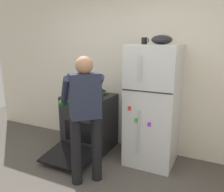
{
  "coord_description": "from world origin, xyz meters",
  "views": [
    {
      "loc": [
        1.35,
        -1.56,
        1.77
      ],
      "look_at": [
        -0.05,
        1.32,
        1.0
      ],
      "focal_mm": 37.04,
      "sensor_mm": 36.0,
      "label": 1
    }
  ],
  "objects_px": {
    "red_pot": "(96,93)",
    "coffee_mug": "(144,41)",
    "refrigerator": "(153,106)",
    "person_cook": "(85,109)",
    "pepper_mill": "(80,87)",
    "mixing_bowl": "(162,40)",
    "stove_range": "(89,122)"
  },
  "relations": [
    {
      "from": "red_pot",
      "to": "coffee_mug",
      "type": "bearing_deg",
      "value": 7.77
    },
    {
      "from": "refrigerator",
      "to": "person_cook",
      "type": "height_order",
      "value": "refrigerator"
    },
    {
      "from": "coffee_mug",
      "to": "red_pot",
      "type": "bearing_deg",
      "value": -172.23
    },
    {
      "from": "coffee_mug",
      "to": "pepper_mill",
      "type": "height_order",
      "value": "coffee_mug"
    },
    {
      "from": "coffee_mug",
      "to": "pepper_mill",
      "type": "relative_size",
      "value": 0.74
    },
    {
      "from": "mixing_bowl",
      "to": "stove_range",
      "type": "bearing_deg",
      "value": -179.11
    },
    {
      "from": "person_cook",
      "to": "red_pot",
      "type": "bearing_deg",
      "value": 110.32
    },
    {
      "from": "pepper_mill",
      "to": "refrigerator",
      "type": "bearing_deg",
      "value": -8.32
    },
    {
      "from": "refrigerator",
      "to": "coffee_mug",
      "type": "height_order",
      "value": "coffee_mug"
    },
    {
      "from": "stove_range",
      "to": "coffee_mug",
      "type": "relative_size",
      "value": 10.84
    },
    {
      "from": "coffee_mug",
      "to": "mixing_bowl",
      "type": "distance_m",
      "value": 0.26
    },
    {
      "from": "red_pot",
      "to": "coffee_mug",
      "type": "height_order",
      "value": "coffee_mug"
    },
    {
      "from": "stove_range",
      "to": "pepper_mill",
      "type": "bearing_deg",
      "value": 144.02
    },
    {
      "from": "person_cook",
      "to": "coffee_mug",
      "type": "distance_m",
      "value": 1.29
    },
    {
      "from": "refrigerator",
      "to": "stove_range",
      "type": "distance_m",
      "value": 1.15
    },
    {
      "from": "red_pot",
      "to": "pepper_mill",
      "type": "relative_size",
      "value": 2.17
    },
    {
      "from": "red_pot",
      "to": "mixing_bowl",
      "type": "xyz_separation_m",
      "value": [
        0.99,
        0.05,
        0.81
      ]
    },
    {
      "from": "refrigerator",
      "to": "red_pot",
      "type": "distance_m",
      "value": 0.92
    },
    {
      "from": "coffee_mug",
      "to": "mixing_bowl",
      "type": "height_order",
      "value": "mixing_bowl"
    },
    {
      "from": "red_pot",
      "to": "pepper_mill",
      "type": "bearing_deg",
      "value": 151.48
    },
    {
      "from": "stove_range",
      "to": "red_pot",
      "type": "distance_m",
      "value": 0.55
    },
    {
      "from": "red_pot",
      "to": "pepper_mill",
      "type": "xyz_separation_m",
      "value": [
        -0.46,
        0.25,
        0.01
      ]
    },
    {
      "from": "stove_range",
      "to": "person_cook",
      "type": "distance_m",
      "value": 1.08
    },
    {
      "from": "refrigerator",
      "to": "coffee_mug",
      "type": "xyz_separation_m",
      "value": [
        -0.18,
        0.05,
        0.91
      ]
    },
    {
      "from": "person_cook",
      "to": "mixing_bowl",
      "type": "relative_size",
      "value": 5.74
    },
    {
      "from": "coffee_mug",
      "to": "person_cook",
      "type": "bearing_deg",
      "value": -115.78
    },
    {
      "from": "person_cook",
      "to": "coffee_mug",
      "type": "height_order",
      "value": "coffee_mug"
    },
    {
      "from": "refrigerator",
      "to": "mixing_bowl",
      "type": "height_order",
      "value": "mixing_bowl"
    },
    {
      "from": "stove_range",
      "to": "red_pot",
      "type": "bearing_deg",
      "value": -11.37
    },
    {
      "from": "red_pot",
      "to": "mixing_bowl",
      "type": "distance_m",
      "value": 1.28
    },
    {
      "from": "red_pot",
      "to": "person_cook",
      "type": "bearing_deg",
      "value": -69.68
    },
    {
      "from": "stove_range",
      "to": "red_pot",
      "type": "xyz_separation_m",
      "value": [
        0.16,
        -0.03,
        0.53
      ]
    }
  ]
}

